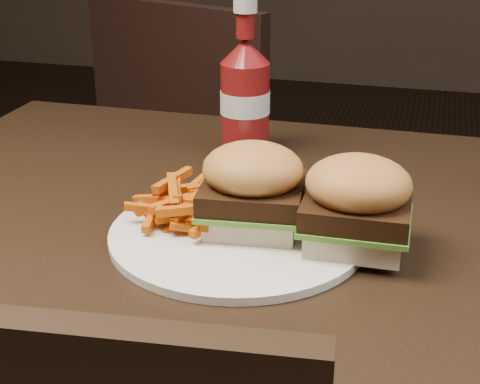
% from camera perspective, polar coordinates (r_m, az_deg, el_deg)
% --- Properties ---
extents(dining_table, '(1.20, 0.80, 0.04)m').
position_cam_1_polar(dining_table, '(0.79, 8.37, -5.44)').
color(dining_table, black).
rests_on(dining_table, ground).
extents(chair_far, '(0.55, 0.55, 0.04)m').
position_cam_1_polar(chair_far, '(1.69, -0.42, -0.37)').
color(chair_far, black).
rests_on(chair_far, ground).
extents(plate, '(0.27, 0.27, 0.01)m').
position_cam_1_polar(plate, '(0.79, -0.19, -3.29)').
color(plate, white).
rests_on(plate, dining_table).
extents(sandwich_half_a, '(0.10, 0.10, 0.02)m').
position_cam_1_polar(sandwich_half_a, '(0.79, 0.97, -2.01)').
color(sandwich_half_a, beige).
rests_on(sandwich_half_a, plate).
extents(sandwich_half_b, '(0.10, 0.09, 0.02)m').
position_cam_1_polar(sandwich_half_b, '(0.76, 8.92, -3.24)').
color(sandwich_half_b, beige).
rests_on(sandwich_half_b, plate).
extents(fries_pile, '(0.14, 0.14, 0.05)m').
position_cam_1_polar(fries_pile, '(0.80, -4.24, -0.76)').
color(fries_pile, '#B02506').
rests_on(fries_pile, plate).
extents(ketchup_bottle, '(0.09, 0.09, 0.13)m').
position_cam_1_polar(ketchup_bottle, '(1.02, 0.39, 6.30)').
color(ketchup_bottle, maroon).
rests_on(ketchup_bottle, dining_table).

